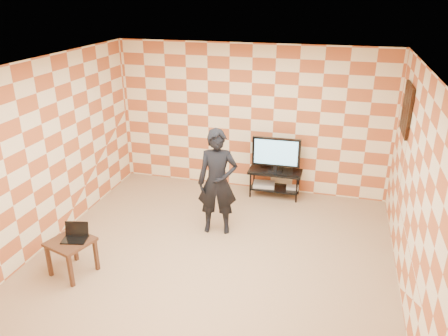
% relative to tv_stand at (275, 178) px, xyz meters
% --- Properties ---
extents(floor, '(5.00, 5.00, 0.00)m').
position_rel_tv_stand_xyz_m(floor, '(-0.53, -2.22, -0.36)').
color(floor, '#9D7F63').
rests_on(floor, ground).
extents(wall_back, '(5.00, 0.02, 2.70)m').
position_rel_tv_stand_xyz_m(wall_back, '(-0.53, 0.28, 0.99)').
color(wall_back, beige).
rests_on(wall_back, ground).
extents(wall_front, '(5.00, 0.02, 2.70)m').
position_rel_tv_stand_xyz_m(wall_front, '(-0.53, -4.72, 0.99)').
color(wall_front, beige).
rests_on(wall_front, ground).
extents(wall_left, '(0.02, 5.00, 2.70)m').
position_rel_tv_stand_xyz_m(wall_left, '(-3.03, -2.22, 0.99)').
color(wall_left, beige).
rests_on(wall_left, ground).
extents(wall_right, '(0.02, 5.00, 2.70)m').
position_rel_tv_stand_xyz_m(wall_right, '(1.97, -2.22, 0.99)').
color(wall_right, beige).
rests_on(wall_right, ground).
extents(ceiling, '(5.00, 5.00, 0.02)m').
position_rel_tv_stand_xyz_m(ceiling, '(-0.53, -2.22, 2.34)').
color(ceiling, white).
rests_on(ceiling, wall_back).
extents(wall_art, '(0.04, 0.72, 0.72)m').
position_rel_tv_stand_xyz_m(wall_art, '(1.94, -0.67, 1.59)').
color(wall_art, black).
rests_on(wall_art, wall_right).
extents(tv_stand, '(0.95, 0.43, 0.50)m').
position_rel_tv_stand_xyz_m(tv_stand, '(0.00, 0.00, 0.00)').
color(tv_stand, black).
rests_on(tv_stand, floor).
extents(tv, '(0.86, 0.17, 0.62)m').
position_rel_tv_stand_xyz_m(tv, '(-0.00, -0.00, 0.48)').
color(tv, black).
rests_on(tv, tv_stand).
extents(dvd_player, '(0.41, 0.31, 0.06)m').
position_rel_tv_stand_xyz_m(dvd_player, '(-0.20, -0.00, -0.16)').
color(dvd_player, '#BABABC').
rests_on(dvd_player, tv_stand).
extents(game_console, '(0.23, 0.18, 0.05)m').
position_rel_tv_stand_xyz_m(game_console, '(0.33, 0.02, -0.17)').
color(game_console, silver).
rests_on(game_console, tv_stand).
extents(side_table, '(0.64, 0.64, 0.50)m').
position_rel_tv_stand_xyz_m(side_table, '(-2.24, -3.04, 0.05)').
color(side_table, '#332013').
rests_on(side_table, floor).
extents(laptop, '(0.36, 0.31, 0.21)m').
position_rel_tv_stand_xyz_m(laptop, '(-2.19, -2.97, 0.18)').
color(laptop, black).
rests_on(laptop, side_table).
extents(person, '(0.67, 0.50, 1.67)m').
position_rel_tv_stand_xyz_m(person, '(-0.67, -1.46, 0.47)').
color(person, black).
rests_on(person, floor).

